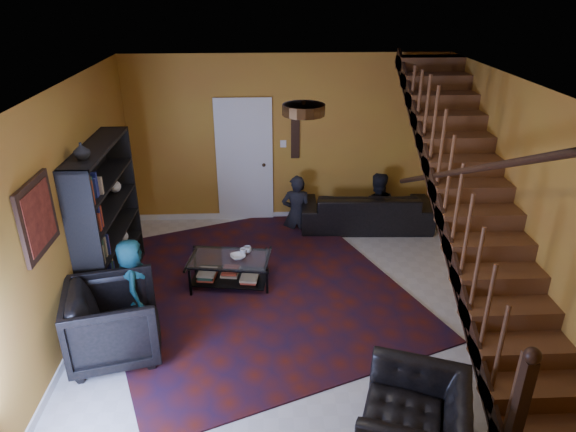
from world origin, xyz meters
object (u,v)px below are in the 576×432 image
armchair_right (414,422)px  coffee_table (230,269)px  sofa (366,209)px  armchair_left (114,322)px  bookshelf (108,223)px

armchair_right → coffee_table: size_ratio=0.89×
sofa → armchair_right: 4.57m
armchair_left → armchair_right: size_ratio=0.93×
coffee_table → bookshelf: bearing=179.5°
bookshelf → coffee_table: (1.53, -0.01, -0.73)m
armchair_left → armchair_right: 3.27m
sofa → armchair_left: bearing=45.3°
armchair_right → armchair_left: bearing=-96.3°
sofa → armchair_left: size_ratio=2.27×
bookshelf → armchair_left: 1.54m
coffee_table → armchair_right: bearing=-58.3°
sofa → armchair_left: 4.58m
armchair_right → sofa: bearing=-165.5°
bookshelf → sofa: bookshelf is taller
coffee_table → sofa: bearing=38.0°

